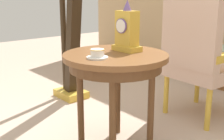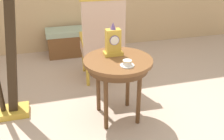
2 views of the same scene
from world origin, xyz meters
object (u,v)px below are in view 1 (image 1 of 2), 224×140
object	(u,v)px
mantel_clock	(127,31)
harp	(71,25)
teacup_left	(97,54)
side_table	(116,66)
armchair	(198,50)

from	to	relation	value
mantel_clock	harp	size ratio (longest dim) A/B	0.18
teacup_left	harp	xyz separation A→B (m)	(-1.08, 0.51, 0.05)
side_table	harp	distance (m)	1.11
mantel_clock	armchair	bearing A→B (deg)	84.84
mantel_clock	harp	world-z (taller)	harp
side_table	armchair	bearing A→B (deg)	86.73
side_table	mantel_clock	bearing A→B (deg)	98.99
mantel_clock	harp	distance (m)	1.05
teacup_left	mantel_clock	xyz separation A→B (m)	(-0.05, 0.29, 0.11)
armchair	harp	bearing A→B (deg)	-154.53
harp	teacup_left	bearing A→B (deg)	-25.24
armchair	harp	world-z (taller)	harp
mantel_clock	teacup_left	bearing A→B (deg)	-79.62
harp	mantel_clock	bearing A→B (deg)	-12.13
side_table	teacup_left	size ratio (longest dim) A/B	5.19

